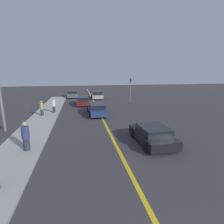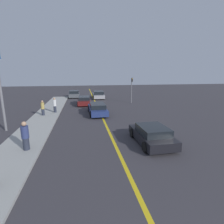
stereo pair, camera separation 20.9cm
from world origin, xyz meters
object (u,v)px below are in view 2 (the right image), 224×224
pedestrian_far_standing (43,108)px  traffic_light (132,88)px  car_parked_left_lot (99,95)px  car_oncoming_far (74,94)px  car_ahead_center (97,109)px  car_near_right_lane (152,135)px  pedestrian_mid_group (25,136)px  pedestrian_by_sign (55,105)px  car_far_distant (84,101)px

pedestrian_far_standing → traffic_light: traffic_light is taller
car_parked_left_lot → car_oncoming_far: car_parked_left_lot is taller
car_oncoming_far → car_ahead_center: bearing=-79.4°
car_near_right_lane → car_ahead_center: 9.09m
car_parked_left_lot → car_oncoming_far: size_ratio=1.18×
car_oncoming_far → pedestrian_mid_group: size_ratio=2.29×
car_near_right_lane → pedestrian_by_sign: size_ratio=2.43×
car_oncoming_far → pedestrian_mid_group: pedestrian_mid_group is taller
car_ahead_center → car_oncoming_far: 13.85m
car_far_distant → traffic_light: traffic_light is taller
car_near_right_lane → car_far_distant: car_far_distant is taller
car_near_right_lane → car_far_distant: bearing=104.1°
pedestrian_mid_group → pedestrian_far_standing: 8.53m
car_far_distant → traffic_light: 7.16m
car_far_distant → pedestrian_mid_group: pedestrian_mid_group is taller
car_oncoming_far → traffic_light: 11.51m
pedestrian_by_sign → car_ahead_center: bearing=-12.7°
car_oncoming_far → car_far_distant: bearing=-79.4°
car_parked_left_lot → pedestrian_mid_group: (-6.15, -20.38, 0.36)m
pedestrian_far_standing → pedestrian_mid_group: bearing=-84.8°
car_ahead_center → pedestrian_by_sign: pedestrian_by_sign is taller
car_ahead_center → traffic_light: (5.60, 6.10, 1.69)m
car_far_distant → car_oncoming_far: 7.75m
traffic_light → car_parked_left_lot: bearing=127.7°
pedestrian_mid_group → traffic_light: traffic_light is taller
pedestrian_by_sign → traffic_light: size_ratio=0.45×
car_far_distant → car_parked_left_lot: 6.34m
car_near_right_lane → pedestrian_far_standing: bearing=133.1°
car_oncoming_far → pedestrian_by_sign: 12.58m
pedestrian_mid_group → traffic_light: 18.15m
car_ahead_center → pedestrian_far_standing: (-5.68, -0.14, 0.31)m
car_oncoming_far → pedestrian_far_standing: (-2.65, -13.65, 0.31)m
car_oncoming_far → pedestrian_by_sign: (-1.62, -12.47, 0.35)m
car_far_distant → pedestrian_by_sign: 5.93m
pedestrian_mid_group → traffic_light: size_ratio=0.46×
car_parked_left_lot → car_far_distant: bearing=-112.8°
car_near_right_lane → pedestrian_far_standing: pedestrian_far_standing is taller
pedestrian_by_sign → traffic_light: traffic_light is taller
pedestrian_mid_group → pedestrian_by_sign: 9.68m
car_parked_left_lot → car_oncoming_far: bearing=158.7°
pedestrian_mid_group → car_parked_left_lot: bearing=73.2°
pedestrian_mid_group → pedestrian_far_standing: pedestrian_mid_group is taller
car_ahead_center → pedestrian_by_sign: size_ratio=2.91×
car_ahead_center → car_parked_left_lot: (1.24, 11.74, 0.01)m
pedestrian_far_standing → traffic_light: 12.97m
car_parked_left_lot → pedestrian_mid_group: pedestrian_mid_group is taller
car_oncoming_far → pedestrian_mid_group: (-1.88, -22.15, 0.37)m
car_parked_left_lot → car_oncoming_far: 4.62m
pedestrian_mid_group → pedestrian_far_standing: size_ratio=1.09×
traffic_light → car_near_right_lane: bearing=-100.9°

